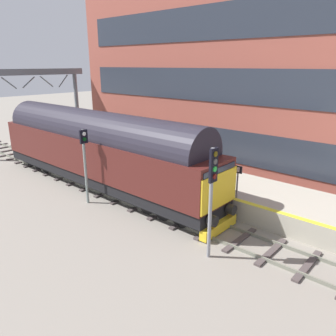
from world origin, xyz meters
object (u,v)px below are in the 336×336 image
(diesel_locomotive, at_px, (97,148))
(signal_post_far, at_px, (85,158))
(signal_post_mid, at_px, (212,188))
(platform_number_sign, at_px, (238,176))
(waiting_passenger, at_px, (169,150))

(diesel_locomotive, xyz_separation_m, signal_post_far, (-1.90, -1.56, 0.06))
(signal_post_mid, relative_size, signal_post_far, 1.09)
(platform_number_sign, bearing_deg, signal_post_far, 119.00)
(signal_post_far, distance_m, platform_number_sign, 7.89)
(signal_post_far, relative_size, waiting_passenger, 2.46)
(waiting_passenger, bearing_deg, diesel_locomotive, 85.21)
(signal_post_mid, distance_m, signal_post_far, 7.99)
(signal_post_far, height_order, waiting_passenger, signal_post_far)
(signal_post_mid, distance_m, waiting_passenger, 9.19)
(signal_post_far, xyz_separation_m, platform_number_sign, (3.82, -6.89, -0.43))
(signal_post_far, bearing_deg, diesel_locomotive, 39.26)
(signal_post_mid, bearing_deg, diesel_locomotive, 78.71)
(diesel_locomotive, xyz_separation_m, platform_number_sign, (1.91, -8.44, -0.37))
(waiting_passenger, bearing_deg, platform_number_sign, -169.98)
(diesel_locomotive, relative_size, signal_post_mid, 4.03)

